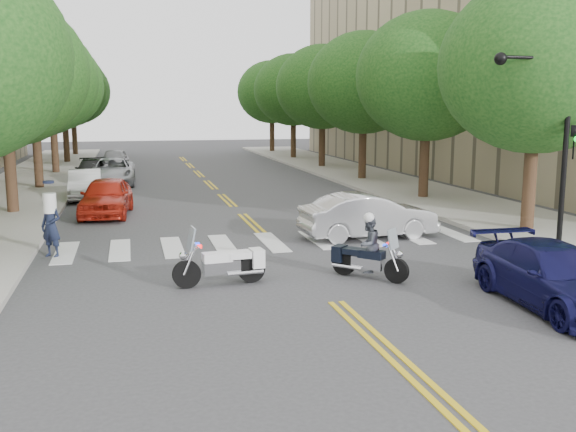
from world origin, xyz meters
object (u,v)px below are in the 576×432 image
object	(u,v)px
motorcycle_parked	(228,264)
officer_standing	(51,226)
sedan_blue	(554,276)
convertible	(369,216)
motorcycle_police	(367,249)

from	to	relation	value
motorcycle_parked	officer_standing	world-z (taller)	officer_standing
motorcycle_parked	sedan_blue	size ratio (longest dim) A/B	0.49
motorcycle_parked	convertible	world-z (taller)	convertible
officer_standing	sedan_blue	distance (m)	13.24
officer_standing	convertible	xyz separation A→B (m)	(9.71, 0.33, -0.15)
motorcycle_police	officer_standing	size ratio (longest dim) A/B	0.95
convertible	sedan_blue	size ratio (longest dim) A/B	0.96
sedan_blue	motorcycle_parked	bearing A→B (deg)	154.20
motorcycle_parked	sedan_blue	bearing A→B (deg)	-123.76
motorcycle_police	convertible	distance (m)	5.03
motorcycle_police	motorcycle_parked	bearing A→B (deg)	-47.54
convertible	sedan_blue	distance (m)	7.91
motorcycle_police	sedan_blue	bearing A→B (deg)	91.50
convertible	motorcycle_parked	bearing A→B (deg)	126.18
convertible	sedan_blue	xyz separation A→B (m)	(1.21, -7.81, -0.06)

